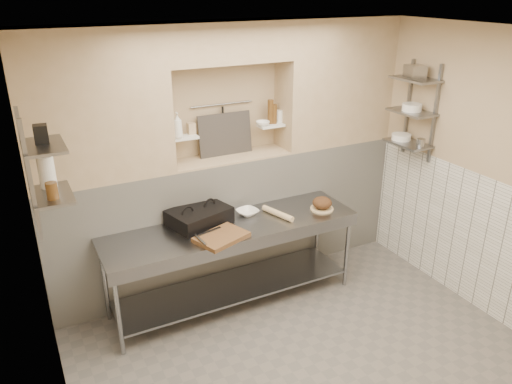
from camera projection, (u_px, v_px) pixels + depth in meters
floor at (314, 369)px, 4.46m from camera, size 4.00×3.90×0.10m
ceiling at (333, 29)px, 3.33m from camera, size 4.00×3.90×0.10m
wall_left at (41, 292)px, 3.03m from camera, size 0.10×3.90×2.80m
wall_right at (501, 179)px, 4.76m from camera, size 0.10×3.90×2.80m
wall_back at (220, 152)px, 5.53m from camera, size 4.00×0.10×2.80m
backwall_lower at (231, 217)px, 5.60m from camera, size 4.00×0.40×1.40m
alcove_sill at (230, 157)px, 5.32m from camera, size 1.30×0.40×0.02m
backwall_pillar_left at (94, 107)px, 4.50m from camera, size 1.35×0.40×1.40m
backwall_pillar_right at (335, 82)px, 5.61m from camera, size 1.35×0.40×1.40m
backwall_header at (227, 42)px, 4.86m from camera, size 1.30×0.40×0.40m
wainscot_left at (68, 378)px, 3.33m from camera, size 0.02×3.90×1.40m
wainscot_right at (484, 245)px, 5.00m from camera, size 0.02×3.90×1.40m
alcove_shelf_left at (184, 137)px, 5.00m from camera, size 0.28×0.16×0.02m
alcove_shelf_right at (271, 125)px, 5.42m from camera, size 0.28×0.16×0.02m
utensil_rail at (222, 104)px, 5.25m from camera, size 0.70×0.02×0.02m
hanging_steel at (223, 120)px, 5.30m from camera, size 0.02×0.02×0.30m
splash_panel at (225, 134)px, 5.32m from camera, size 0.60×0.08×0.45m
shelf_rail_left_a at (27, 166)px, 3.93m from camera, size 0.03×0.03×0.95m
shelf_rail_left_b at (31, 183)px, 3.60m from camera, size 0.03×0.03×0.95m
wall_shelf_left_lower at (52, 195)px, 3.90m from camera, size 0.30×0.50×0.02m
wall_shelf_left_upper at (43, 146)px, 3.75m from camera, size 0.30×0.50×0.03m
shelf_rail_right_a at (408, 107)px, 5.57m from camera, size 0.03×0.03×1.05m
shelf_rail_right_b at (435, 115)px, 5.25m from camera, size 0.03×0.03×1.05m
wall_shelf_right_lower at (408, 143)px, 5.49m from camera, size 0.30×0.50×0.02m
wall_shelf_right_mid at (412, 112)px, 5.35m from camera, size 0.30×0.50×0.02m
wall_shelf_right_upper at (416, 79)px, 5.22m from camera, size 0.30×0.50×0.03m
prep_table at (233, 249)px, 5.06m from camera, size 2.60×0.70×0.90m
panini_press at (199, 216)px, 4.98m from camera, size 0.67×0.56×0.16m
cutting_board at (221, 237)px, 4.69m from camera, size 0.56×0.47×0.04m
knife_blade at (210, 231)px, 4.75m from camera, size 0.26×0.10×0.01m
tongs at (200, 239)px, 4.58m from camera, size 0.04×0.23×0.02m
mixing_bowl at (247, 212)px, 5.19m from camera, size 0.26×0.26×0.05m
rolling_pin at (278, 213)px, 5.15m from camera, size 0.18×0.40×0.06m
bread_board at (322, 209)px, 5.32m from camera, size 0.25×0.25×0.01m
bread_loaf at (322, 203)px, 5.29m from camera, size 0.21×0.21×0.12m
bottle_soap at (177, 126)px, 4.88m from camera, size 0.11×0.11×0.26m
jar_alcove at (191, 128)px, 5.06m from camera, size 0.08×0.08×0.11m
bowl_alcove at (263, 123)px, 5.36m from camera, size 0.19×0.19×0.05m
condiment_a at (274, 114)px, 5.41m from camera, size 0.06×0.06×0.21m
condiment_b at (271, 112)px, 5.40m from camera, size 0.07×0.07×0.26m
condiment_c at (279, 116)px, 5.48m from camera, size 0.08×0.08×0.13m
jug_left at (47, 172)px, 3.97m from camera, size 0.13×0.13×0.26m
jar_left at (52, 191)px, 3.78m from camera, size 0.09×0.09×0.13m
box_left_upper at (41, 134)px, 3.75m from camera, size 0.11×0.11×0.14m
bowl_right at (401, 137)px, 5.56m from camera, size 0.21×0.21×0.06m
canister_right at (421, 143)px, 5.31m from camera, size 0.09×0.09×0.09m
bowl_right_mid at (412, 107)px, 5.34m from camera, size 0.21×0.21×0.08m
basket_right at (415, 71)px, 5.21m from camera, size 0.21×0.24×0.13m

